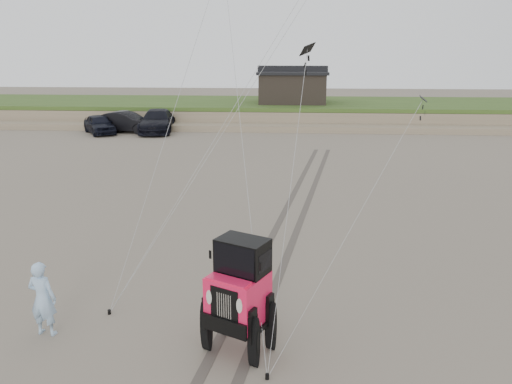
# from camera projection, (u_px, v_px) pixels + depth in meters

# --- Properties ---
(ground) EXTENTS (160.00, 160.00, 0.00)m
(ground) POSITION_uv_depth(u_px,v_px,m) (203.00, 331.00, 11.80)
(ground) COLOR #6B6054
(ground) RESTS_ON ground
(dune_ridge) EXTENTS (160.00, 14.25, 1.73)m
(dune_ridge) POSITION_uv_depth(u_px,v_px,m) (271.00, 111.00, 47.56)
(dune_ridge) COLOR #7A6B54
(dune_ridge) RESTS_ON ground
(cabin) EXTENTS (6.40, 5.40, 3.35)m
(cabin) POSITION_uv_depth(u_px,v_px,m) (292.00, 86.00, 46.29)
(cabin) COLOR black
(cabin) RESTS_ON dune_ridge
(truck_a) EXTENTS (4.00, 4.66, 1.51)m
(truck_a) POSITION_uv_depth(u_px,v_px,m) (99.00, 124.00, 39.79)
(truck_a) COLOR black
(truck_a) RESTS_ON ground
(truck_b) EXTENTS (5.29, 2.67, 1.66)m
(truck_b) POSITION_uv_depth(u_px,v_px,m) (126.00, 122.00, 40.45)
(truck_b) COLOR black
(truck_b) RESTS_ON ground
(truck_c) EXTENTS (3.29, 6.42, 1.78)m
(truck_c) POSITION_uv_depth(u_px,v_px,m) (157.00, 121.00, 40.58)
(truck_c) COLOR black
(truck_c) RESTS_ON ground
(jeep) EXTENTS (4.55, 5.98, 2.05)m
(jeep) POSITION_uv_depth(u_px,v_px,m) (238.00, 308.00, 10.79)
(jeep) COLOR #FF1A4C
(jeep) RESTS_ON ground
(man) EXTENTS (0.71, 0.52, 1.82)m
(man) POSITION_uv_depth(u_px,v_px,m) (43.00, 299.00, 11.45)
(man) COLOR #8CB3D9
(man) RESTS_ON ground
(stake_main) EXTENTS (0.08, 0.08, 0.12)m
(stake_main) POSITION_uv_depth(u_px,v_px,m) (109.00, 312.00, 12.55)
(stake_main) COLOR black
(stake_main) RESTS_ON ground
(stake_aux) EXTENTS (0.08, 0.08, 0.12)m
(stake_aux) POSITION_uv_depth(u_px,v_px,m) (267.00, 377.00, 10.06)
(stake_aux) COLOR black
(stake_aux) RESTS_ON ground
(tire_tracks) EXTENTS (5.22, 29.74, 0.01)m
(tire_tracks) POSITION_uv_depth(u_px,v_px,m) (290.00, 222.00, 19.34)
(tire_tracks) COLOR #4C443D
(tire_tracks) RESTS_ON ground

